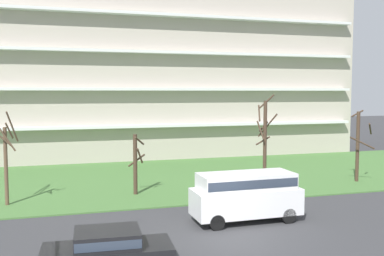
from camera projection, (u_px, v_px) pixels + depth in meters
name	position (u px, v px, depth m)	size (l,w,h in m)	color
ground	(231.00, 241.00, 18.53)	(160.00, 160.00, 0.00)	#38383A
grass_lawn_strip	(160.00, 178.00, 31.92)	(80.00, 16.00, 0.08)	#477238
apartment_building	(129.00, 74.00, 45.55)	(43.36, 14.85, 16.20)	#B2A899
tree_far_left	(4.00, 156.00, 23.92)	(1.62, 1.74, 5.23)	brown
tree_left	(136.00, 163.00, 26.61)	(1.04, 1.25, 3.71)	#423023
tree_center	(265.00, 141.00, 27.61)	(1.44, 1.36, 6.11)	#423023
tree_right	(359.00, 145.00, 30.32)	(2.20, 1.72, 5.02)	#423023
van_white_near_left	(246.00, 193.00, 21.29)	(5.23, 2.08, 2.36)	white
sedan_black_center_left	(108.00, 250.00, 15.06)	(4.50, 2.05, 1.57)	black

